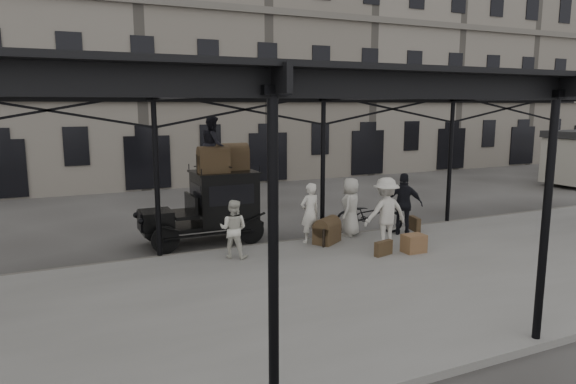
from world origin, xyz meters
name	(u,v)px	position (x,y,z in m)	size (l,w,h in m)	color
ground	(357,258)	(0.00, 0.00, 0.00)	(120.00, 120.00, 0.00)	#383533
platform	(401,277)	(0.00, -2.00, 0.07)	(28.00, 8.00, 0.15)	slate
canopy	(401,87)	(0.00, -1.72, 4.60)	(22.50, 9.00, 4.74)	black
building_frontage	(188,55)	(0.00, 18.00, 7.00)	(64.00, 8.00, 14.00)	slate
taxi	(215,203)	(-3.04, 3.34, 1.20)	(3.65, 1.55, 2.18)	black
porter_left	(310,213)	(-0.67, 1.54, 1.04)	(0.65, 0.43, 1.78)	silver
porter_midleft	(233,229)	(-3.23, 1.01, 0.93)	(0.76, 0.59, 1.57)	silver
porter_centre	(351,207)	(0.85, 1.72, 1.06)	(0.89, 0.58, 1.81)	beige
porter_official	(404,204)	(2.41, 1.11, 1.12)	(1.14, 0.48, 1.95)	black
porter_right	(386,212)	(1.06, 0.20, 1.15)	(1.30, 0.75, 2.01)	beige
bicycle	(369,215)	(1.60, 1.80, 0.70)	(0.73, 2.10, 1.11)	black
porter_roof	(213,144)	(-3.07, 3.24, 3.02)	(0.82, 0.64, 1.68)	black
steamer_trunk_roof_near	(213,162)	(-3.12, 3.09, 2.51)	(0.91, 0.55, 0.66)	#453020
steamer_trunk_roof_far	(232,159)	(-2.37, 3.54, 2.53)	(0.94, 0.58, 0.69)	#453020
steamer_trunk_platform	(327,232)	(-0.24, 1.26, 0.47)	(0.87, 0.53, 0.64)	#453020
wicker_hamper	(414,243)	(1.45, -0.63, 0.40)	(0.60, 0.45, 0.50)	brown
suitcase_upright	(415,224)	(3.06, 1.36, 0.38)	(0.15, 0.60, 0.45)	#453020
suitcase_flat	(383,248)	(0.51, -0.53, 0.35)	(0.60, 0.15, 0.40)	#453020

